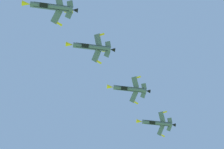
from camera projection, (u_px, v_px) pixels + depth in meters
fighter_jet_lead at (51, 7)px, 94.86m from camera, size 15.94×7.40×7.63m
fighter_jet_left_wing at (91, 47)px, 106.21m from camera, size 15.94×6.68×8.21m
fighter_jet_right_wing at (129, 89)px, 120.00m from camera, size 15.94×7.61×7.43m
fighter_jet_left_outer at (156, 123)px, 131.93m from camera, size 15.94×7.55×7.49m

